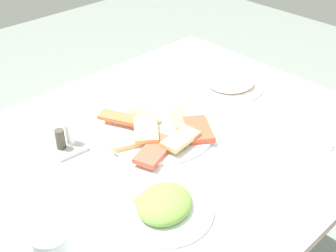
% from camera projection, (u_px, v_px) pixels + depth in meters
% --- Properties ---
extents(dining_table, '(1.14, 0.96, 0.75)m').
position_uv_depth(dining_table, '(174.00, 159.00, 1.31)').
color(dining_table, white).
rests_on(dining_table, ground_plane).
extents(pide_platter, '(0.33, 0.33, 0.04)m').
position_uv_depth(pide_platter, '(159.00, 130.00, 1.28)').
color(pide_platter, white).
rests_on(pide_platter, dining_table).
extents(salad_plate_greens, '(0.22, 0.22, 0.06)m').
position_uv_depth(salad_plate_greens, '(230.00, 82.00, 1.50)').
color(salad_plate_greens, white).
rests_on(salad_plate_greens, dining_table).
extents(salad_plate_rice, '(0.23, 0.23, 0.05)m').
position_uv_depth(salad_plate_rice, '(164.00, 206.00, 1.01)').
color(salad_plate_rice, white).
rests_on(salad_plate_rice, dining_table).
extents(condiment_caddy, '(0.10, 0.10, 0.08)m').
position_uv_depth(condiment_caddy, '(66.00, 142.00, 1.21)').
color(condiment_caddy, '#B2B2B7').
rests_on(condiment_caddy, dining_table).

